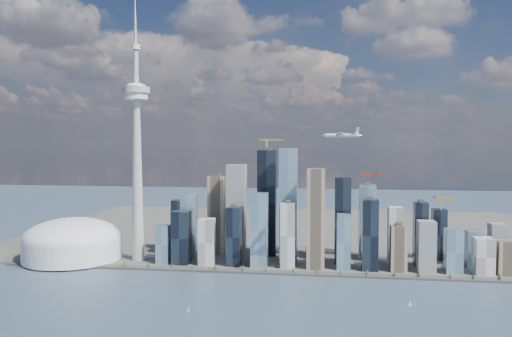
# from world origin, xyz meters

# --- Properties ---
(ground) EXTENTS (4000.00, 4000.00, 0.00)m
(ground) POSITION_xyz_m (0.00, 0.00, 0.00)
(ground) COLOR #314057
(ground) RESTS_ON ground
(seawall) EXTENTS (1100.00, 22.00, 4.00)m
(seawall) POSITION_xyz_m (0.00, 250.00, 2.00)
(seawall) COLOR #383838
(seawall) RESTS_ON ground
(land) EXTENTS (1400.00, 900.00, 3.00)m
(land) POSITION_xyz_m (0.00, 700.00, 1.50)
(land) COLOR #4C4C47
(land) RESTS_ON ground
(shoreline_trees) EXTENTS (960.53, 7.20, 8.80)m
(shoreline_trees) POSITION_xyz_m (0.00, 250.00, 8.78)
(shoreline_trees) COLOR #3F2D1E
(shoreline_trees) RESTS_ON seawall
(skyscraper_cluster) EXTENTS (736.00, 142.00, 254.52)m
(skyscraper_cluster) POSITION_xyz_m (59.62, 336.82, 78.90)
(skyscraper_cluster) COLOR black
(skyscraper_cluster) RESTS_ON land
(needle_tower) EXTENTS (56.00, 56.00, 550.50)m
(needle_tower) POSITION_xyz_m (-300.00, 310.00, 235.84)
(needle_tower) COLOR #A0A09B
(needle_tower) RESTS_ON land
(dome_stadium) EXTENTS (200.00, 200.00, 86.00)m
(dome_stadium) POSITION_xyz_m (-440.00, 300.00, 39.44)
(dome_stadium) COLOR silver
(dome_stadium) RESTS_ON land
(airplane) EXTENTS (65.95, 58.30, 16.08)m
(airplane) POSITION_xyz_m (112.88, 158.57, 260.31)
(airplane) COLOR silver
(airplane) RESTS_ON ground
(sailboat_west) EXTENTS (7.10, 3.27, 9.83)m
(sailboat_west) POSITION_xyz_m (-111.83, 21.26, 3.15)
(sailboat_west) COLOR silver
(sailboat_west) RESTS_ON ground
(sailboat_east) EXTENTS (6.61, 1.90, 9.20)m
(sailboat_east) POSITION_xyz_m (214.48, 93.41, 2.95)
(sailboat_east) COLOR silver
(sailboat_east) RESTS_ON ground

